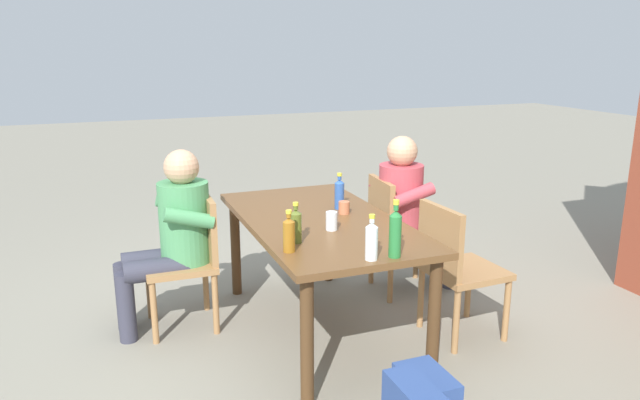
# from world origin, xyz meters

# --- Properties ---
(ground_plane) EXTENTS (24.00, 24.00, 0.00)m
(ground_plane) POSITION_xyz_m (0.00, 0.00, 0.00)
(ground_plane) COLOR gray
(dining_table) EXTENTS (1.70, 0.90, 0.76)m
(dining_table) POSITION_xyz_m (0.00, 0.00, 0.67)
(dining_table) COLOR brown
(dining_table) RESTS_ON ground_plane
(chair_near_left) EXTENTS (0.45, 0.45, 0.87)m
(chair_near_left) POSITION_xyz_m (-0.38, -0.75, 0.49)
(chair_near_left) COLOR #A37547
(chair_near_left) RESTS_ON ground_plane
(chair_far_left) EXTENTS (0.48, 0.48, 0.87)m
(chair_far_left) POSITION_xyz_m (-0.39, 0.75, 0.49)
(chair_far_left) COLOR #A37547
(chair_far_left) RESTS_ON ground_plane
(chair_far_right) EXTENTS (0.46, 0.46, 0.87)m
(chair_far_right) POSITION_xyz_m (0.39, 0.75, 0.49)
(chair_far_right) COLOR #A37547
(chair_far_right) RESTS_ON ground_plane
(person_in_white_shirt) EXTENTS (0.47, 0.61, 1.18)m
(person_in_white_shirt) POSITION_xyz_m (-0.38, -0.86, 0.66)
(person_in_white_shirt) COLOR #4C935B
(person_in_white_shirt) RESTS_ON ground_plane
(person_in_plaid_shirt) EXTENTS (0.47, 0.61, 1.18)m
(person_in_plaid_shirt) POSITION_xyz_m (-0.38, 0.86, 0.66)
(person_in_plaid_shirt) COLOR #B7424C
(person_in_plaid_shirt) RESTS_ON ground_plane
(bottle_green) EXTENTS (0.06, 0.06, 0.30)m
(bottle_green) POSITION_xyz_m (0.78, 0.11, 0.89)
(bottle_green) COLOR #287A38
(bottle_green) RESTS_ON dining_table
(bottle_clear) EXTENTS (0.06, 0.06, 0.24)m
(bottle_clear) POSITION_xyz_m (0.77, -0.02, 0.86)
(bottle_clear) COLOR white
(bottle_clear) RESTS_ON dining_table
(bottle_amber) EXTENTS (0.06, 0.06, 0.23)m
(bottle_amber) POSITION_xyz_m (0.51, -0.37, 0.85)
(bottle_amber) COLOR #996019
(bottle_amber) RESTS_ON dining_table
(bottle_olive) EXTENTS (0.06, 0.06, 0.23)m
(bottle_olive) POSITION_xyz_m (0.38, -0.29, 0.85)
(bottle_olive) COLOR #566623
(bottle_olive) RESTS_ON dining_table
(bottle_blue) EXTENTS (0.06, 0.06, 0.24)m
(bottle_blue) POSITION_xyz_m (-0.17, 0.20, 0.86)
(bottle_blue) COLOR #2D56A3
(bottle_blue) RESTS_ON dining_table
(cup_glass) EXTENTS (0.07, 0.07, 0.11)m
(cup_glass) POSITION_xyz_m (0.24, -0.02, 0.81)
(cup_glass) COLOR silver
(cup_glass) RESTS_ON dining_table
(cup_terracotta) EXTENTS (0.07, 0.07, 0.08)m
(cup_terracotta) POSITION_xyz_m (-0.05, 0.19, 0.80)
(cup_terracotta) COLOR #BC6B47
(cup_terracotta) RESTS_ON dining_table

